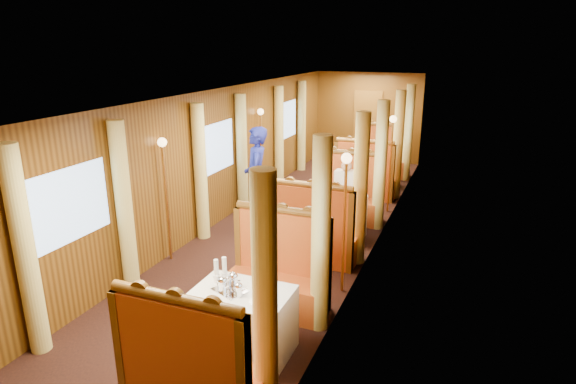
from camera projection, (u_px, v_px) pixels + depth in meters
The scene contains 48 objects.
floor at pixel (292, 232), 8.72m from camera, with size 3.00×12.00×0.01m, color black, non-canonical shape.
ceiling at pixel (293, 92), 7.98m from camera, with size 3.00×12.00×0.01m, color silver, non-canonical shape.
wall_far at pixel (368, 117), 13.68m from camera, with size 3.00×2.50×0.01m, color brown, non-canonical shape.
wall_left at pixel (217, 158), 8.87m from camera, with size 12.00×2.50×0.01m, color brown, non-canonical shape.
wall_right at pixel (379, 173), 7.83m from camera, with size 12.00×2.50×0.01m, color brown, non-canonical shape.
doorway_far at pixel (367, 126), 13.73m from camera, with size 0.80×0.04×2.00m, color brown.
table_near at pixel (242, 322), 5.24m from camera, with size 1.05×0.72×0.75m, color white.
banquette_near_fwd at pixel (192, 376), 4.32m from camera, with size 1.30×0.55×1.34m.
banquette_near_aft at pixel (278, 278), 6.12m from camera, with size 1.30×0.55×1.34m.
table_mid at pixel (333, 218), 8.35m from camera, with size 1.05×0.72×0.75m, color white.
banquette_mid_fwd at pixel (314, 236), 7.43m from camera, with size 1.30×0.55×1.34m.
banquette_mid_aft at pixel (348, 198), 9.24m from camera, with size 1.30×0.55×1.34m.
table_far at pixel (374, 170), 11.46m from camera, with size 1.05×0.72×0.75m, color white.
banquette_far_fwd at pixel (365, 179), 10.54m from camera, with size 1.30×0.55×1.34m.
banquette_far_aft at pixel (382, 159), 12.35m from camera, with size 1.30×0.55×1.34m.
tea_tray at pixel (230, 290), 5.13m from camera, with size 0.34×0.26×0.01m, color silver.
teapot_left at pixel (223, 286), 5.10m from camera, with size 0.17×0.13×0.14m, color silver, non-canonical shape.
teapot_right at pixel (239, 291), 5.02m from camera, with size 0.14×0.11×0.12m, color silver, non-canonical shape.
teapot_back at pixel (233, 282), 5.18m from camera, with size 0.17×0.13×0.14m, color silver, non-canonical shape.
fruit_plate at pixel (260, 301), 4.90m from camera, with size 0.23×0.23×0.05m.
cup_inboard at pixel (216, 273), 5.31m from camera, with size 0.08×0.08×0.26m.
cup_outboard at pixel (225, 270), 5.37m from camera, with size 0.08×0.08×0.26m.
rose_vase_mid at pixel (332, 187), 8.22m from camera, with size 0.06×0.06×0.36m.
rose_vase_far at pixel (377, 148), 11.27m from camera, with size 0.06×0.06×0.36m.
window_left_near at pixel (71, 205), 5.70m from camera, with size 1.20×0.90×0.01m, color #8BADD9, non-canonical shape.
curtain_left_near_a at pixel (25, 253), 5.05m from camera, with size 0.22×0.22×2.35m, color #E1D373.
curtain_left_near_b at pixel (124, 208), 6.43m from camera, with size 0.22×0.22×2.35m, color #E1D373.
window_right_near at pixel (307, 241), 4.66m from camera, with size 1.20×0.90×0.01m, color #8BADD9, non-canonical shape.
curtain_right_near_a at pixel (265, 303), 4.09m from camera, with size 0.22×0.22×2.35m, color #E1D373.
curtain_right_near_b at pixel (321, 237), 5.47m from camera, with size 0.22×0.22×2.35m, color #E1D373.
window_left_mid at pixel (217, 147), 8.81m from camera, with size 1.20×0.90×0.01m, color #8BADD9, non-canonical shape.
curtain_left_mid_a at pixel (200, 173), 8.16m from camera, with size 0.22×0.22×2.35m, color #E1D373.
curtain_left_mid_b at pixel (242, 154), 9.55m from camera, with size 0.22×0.22×2.35m, color #E1D373.
window_right_mid at pixel (378, 161), 7.77m from camera, with size 1.20×0.90×0.01m, color #8BADD9, non-canonical shape.
curtain_right_mid_a at pixel (360, 190), 7.20m from camera, with size 0.22×0.22×2.35m, color #E1D373.
curtain_right_mid_b at pixel (380, 166), 8.58m from camera, with size 0.22×0.22×2.35m, color #E1D373.
window_left_far at pixel (287, 120), 11.92m from camera, with size 1.20×0.90×0.01m, color #8BADD9, non-canonical shape.
curtain_left_far_a at pixel (279, 137), 11.27m from camera, with size 0.22×0.22×2.35m, color #E1D373.
curtain_left_far_b at pixel (302, 126), 12.66m from camera, with size 0.22×0.22×2.35m, color #E1D373.
window_right_far at pixel (409, 127), 10.88m from camera, with size 1.20×0.90×0.01m, color #8BADD9, non-canonical shape.
curtain_right_far_a at pixel (398, 145), 10.31m from camera, with size 0.22×0.22×2.35m, color #E1D373.
curtain_right_far_b at pixel (408, 133), 11.70m from camera, with size 0.22×0.22×2.35m, color #E1D373.
sconce_left_fore at pixel (165, 175), 7.24m from camera, with size 0.14×0.14×1.95m.
sconce_right_fore at pixel (345, 195), 6.27m from camera, with size 0.14×0.14×1.95m.
sconce_left_aft at pixel (261, 135), 10.35m from camera, with size 0.14×0.14×1.95m.
sconce_right_aft at pixel (392, 145), 9.38m from camera, with size 0.14×0.14×1.95m.
steward at pixel (256, 177), 8.84m from camera, with size 0.67×0.44×1.85m, color navy.
passenger at pixel (345, 186), 8.94m from camera, with size 0.40×0.44×0.76m.
Camera 1 is at (2.88, -7.58, 3.29)m, focal length 30.00 mm.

